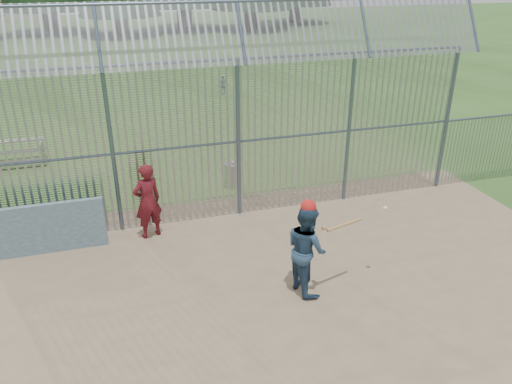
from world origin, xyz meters
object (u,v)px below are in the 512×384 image
object	(u,v)px
onlooker	(148,201)
trash_can	(233,175)
dugout_wall	(48,228)
batter	(306,249)

from	to	relation	value
onlooker	trash_can	xyz separation A→B (m)	(2.63, 2.25, -0.56)
dugout_wall	trash_can	size ratio (longest dim) A/B	3.05
onlooker	trash_can	world-z (taller)	onlooker
batter	trash_can	size ratio (longest dim) A/B	2.27
onlooker	trash_can	bearing A→B (deg)	-158.95
batter	onlooker	size ratio (longest dim) A/B	1.01
batter	trash_can	world-z (taller)	batter
dugout_wall	onlooker	world-z (taller)	onlooker
dugout_wall	trash_can	world-z (taller)	dugout_wall
batter	trash_can	xyz separation A→B (m)	(-0.12, 5.31, -0.57)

